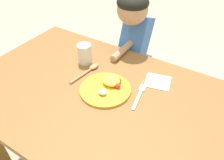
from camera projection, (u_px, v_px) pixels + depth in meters
name	position (u px, v px, depth m)	size (l,w,h in m)	color
dining_table	(114.00, 113.00, 1.05)	(1.50, 0.82, 0.67)	brown
plate	(107.00, 87.00, 1.04)	(0.24, 0.24, 0.05)	gold
fork	(140.00, 94.00, 1.02)	(0.06, 0.21, 0.01)	silver
spoon	(89.00, 70.00, 1.15)	(0.05, 0.20, 0.02)	tan
drinking_cup	(85.00, 54.00, 1.19)	(0.08, 0.08, 0.11)	silver
person	(134.00, 55.00, 1.47)	(0.18, 0.39, 0.99)	#3A4263
napkin	(158.00, 82.00, 1.09)	(0.12, 0.11, 0.00)	white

